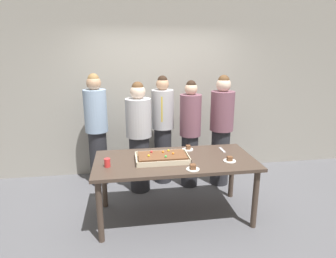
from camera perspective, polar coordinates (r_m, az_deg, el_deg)
name	(u,v)px	position (r m, az deg, el deg)	size (l,w,h in m)	color
ground_plane	(175,216)	(3.90, 1.33, -16.97)	(12.00, 12.00, 0.00)	#5B5B60
interior_back_panel	(159,87)	(4.91, -1.85, 8.51)	(8.00, 0.12, 3.00)	#9E998E
party_table	(175,166)	(3.57, 1.40, -7.36)	(1.98, 0.93, 0.79)	#47382D
sheet_cake	(162,157)	(3.49, -1.18, -5.73)	(0.65, 0.40, 0.10)	beige
plated_slice_near_left	(188,148)	(3.87, 4.01, -3.92)	(0.15, 0.15, 0.06)	white
plated_slice_near_right	(193,168)	(3.24, 5.01, -7.80)	(0.15, 0.15, 0.07)	white
plated_slice_far_left	(230,160)	(3.55, 12.26, -6.07)	(0.15, 0.15, 0.06)	white
drink_cup_nearest	(107,163)	(3.37, -12.08, -6.62)	(0.07, 0.07, 0.10)	red
cake_server_utensil	(222,150)	(3.92, 10.83, -4.14)	(0.03, 0.20, 0.01)	silver
person_serving_front	(97,128)	(4.55, -14.10, 0.10)	(0.35, 0.35, 1.77)	#28282D
person_green_shirt_behind	(163,129)	(4.50, -1.07, 0.07)	(0.35, 0.35, 1.73)	#28282D
person_striped_tie_right	(221,129)	(4.50, 10.64, -0.09)	(0.36, 0.36, 1.75)	#28282D
person_far_right_suit	(190,133)	(4.38, 4.46, -0.79)	(0.32, 0.32, 1.67)	#28282D
person_left_edge_reaching	(139,137)	(4.23, -5.84, -1.54)	(0.37, 0.37, 1.67)	#28282D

